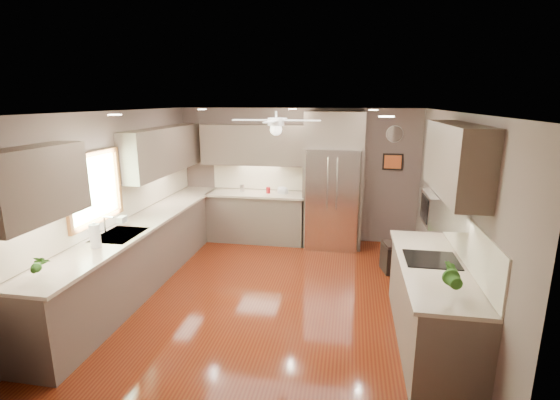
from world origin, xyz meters
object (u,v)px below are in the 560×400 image
(canister_d, at_px, (268,190))
(stool, at_px, (395,257))
(soap_bottle, at_px, (123,219))
(microwave, at_px, (444,209))
(canister_b, at_px, (242,188))
(refrigerator, at_px, (333,183))
(bowl, at_px, (283,193))
(paper_towel, at_px, (95,236))
(potted_plant_left, at_px, (37,264))
(potted_plant_right, at_px, (451,276))

(canister_d, xyz_separation_m, stool, (2.26, -1.07, -0.76))
(soap_bottle, xyz_separation_m, microwave, (4.11, -0.41, 0.44))
(canister_b, distance_m, canister_d, 0.52)
(canister_b, bearing_deg, microwave, -42.38)
(refrigerator, relative_size, stool, 5.25)
(canister_b, height_order, bowl, canister_b)
(soap_bottle, relative_size, paper_towel, 0.64)
(potted_plant_left, distance_m, refrigerator, 4.83)
(canister_d, bearing_deg, potted_plant_left, -109.72)
(potted_plant_right, height_order, refrigerator, refrigerator)
(soap_bottle, xyz_separation_m, potted_plant_right, (4.01, -1.37, 0.08))
(canister_b, bearing_deg, potted_plant_right, -51.75)
(canister_d, relative_size, paper_towel, 0.38)
(soap_bottle, distance_m, bowl, 2.97)
(canister_b, xyz_separation_m, canister_d, (0.52, -0.04, -0.01))
(potted_plant_right, xyz_separation_m, microwave, (0.10, 0.96, 0.36))
(refrigerator, bearing_deg, potted_plant_right, -71.51)
(stool, relative_size, paper_towel, 1.52)
(refrigerator, bearing_deg, bowl, 178.70)
(refrigerator, distance_m, microwave, 3.03)
(microwave, bearing_deg, soap_bottle, 174.32)
(bowl, bearing_deg, canister_d, 178.75)
(refrigerator, height_order, paper_towel, refrigerator)
(potted_plant_left, bearing_deg, stool, 38.87)
(potted_plant_left, height_order, paper_towel, potted_plant_left)
(potted_plant_right, bearing_deg, potted_plant_left, -174.61)
(potted_plant_right, height_order, stool, potted_plant_right)
(soap_bottle, bearing_deg, bowl, 51.42)
(microwave, height_order, stool, microwave)
(refrigerator, bearing_deg, canister_b, 177.62)
(canister_d, distance_m, potted_plant_right, 4.42)
(potted_plant_right, relative_size, refrigerator, 0.15)
(canister_b, xyz_separation_m, soap_bottle, (-1.06, -2.37, 0.03))
(potted_plant_left, bearing_deg, microwave, 18.37)
(canister_d, xyz_separation_m, refrigerator, (1.20, -0.03, 0.19))
(soap_bottle, distance_m, potted_plant_right, 4.23)
(potted_plant_left, bearing_deg, canister_b, 77.11)
(canister_d, distance_m, paper_towel, 3.47)
(canister_b, distance_m, refrigerator, 1.73)
(bowl, bearing_deg, refrigerator, -1.30)
(soap_bottle, xyz_separation_m, potted_plant_left, (0.12, -1.73, 0.05))
(stool, distance_m, paper_towel, 4.33)
(paper_towel, bearing_deg, stool, 29.53)
(canister_b, height_order, soap_bottle, soap_bottle)
(canister_d, xyz_separation_m, microwave, (2.53, -2.73, 0.48))
(canister_d, height_order, potted_plant_right, potted_plant_right)
(canister_d, xyz_separation_m, paper_towel, (-1.44, -3.16, 0.08))
(canister_b, xyz_separation_m, bowl, (0.79, -0.05, -0.04))
(potted_plant_left, bearing_deg, soap_bottle, 94.06)
(canister_b, distance_m, potted_plant_left, 4.21)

